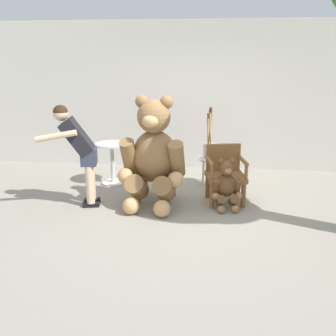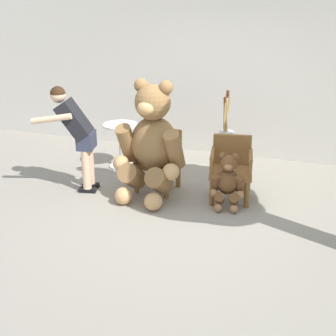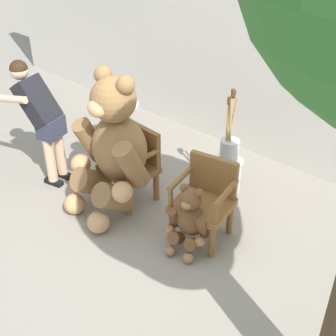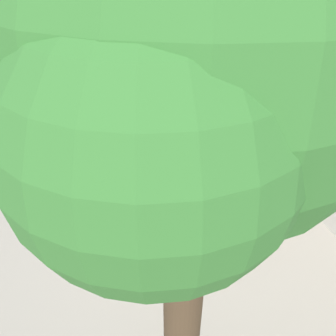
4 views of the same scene
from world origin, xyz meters
name	(u,v)px [view 4 (image 4 of 4)]	position (x,y,z in m)	size (l,w,h in m)	color
ground_plane	(170,217)	(0.00, 0.00, 0.00)	(60.00, 60.00, 0.00)	gray
back_wall	(325,123)	(0.00, 2.40, 1.40)	(10.00, 0.16, 2.80)	beige
wooden_chair_left	(194,172)	(-0.52, 0.54, 0.46)	(0.61, 0.57, 0.86)	brown
wooden_chair_right	(214,211)	(0.51, 0.54, 0.46)	(0.64, 0.61, 0.86)	brown
teddy_bear_large	(178,156)	(-0.53, 0.27, 0.79)	(0.98, 0.96, 1.62)	olive
teddy_bear_small	(196,220)	(0.53, 0.26, 0.36)	(0.46, 0.45, 0.74)	brown
person_visitor	(157,123)	(-1.59, 0.13, 0.90)	(0.78, 0.59, 1.50)	black
white_stool	(255,199)	(0.28, 1.30, 0.36)	(0.34, 0.34, 0.46)	silver
brush_bucket	(258,185)	(0.27, 1.30, 0.64)	(0.22, 0.22, 0.88)	silver
round_side_table	(211,144)	(-1.39, 1.15, 0.45)	(0.56, 0.56, 0.72)	white
patio_tree	(188,78)	(2.42, -0.50, 3.08)	(1.92, 1.83, 4.09)	#473523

